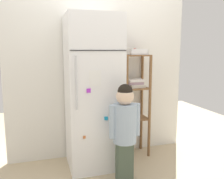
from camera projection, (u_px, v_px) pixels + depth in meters
ground_plane at (107, 163)px, 3.01m from camera, size 6.00×6.00×0.00m
kitchen_wall_back at (99, 69)px, 3.15m from camera, size 2.36×0.03×2.28m
refrigerator at (93, 93)px, 2.84m from camera, size 0.61×0.61×1.78m
child_standing at (125, 123)px, 2.53m from camera, size 0.34×0.25×1.05m
pantry_shelf_unit at (135, 96)px, 3.17m from camera, size 0.35×0.29×1.33m
fruit_bin at (136, 52)px, 3.06m from camera, size 0.23×0.20×0.08m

